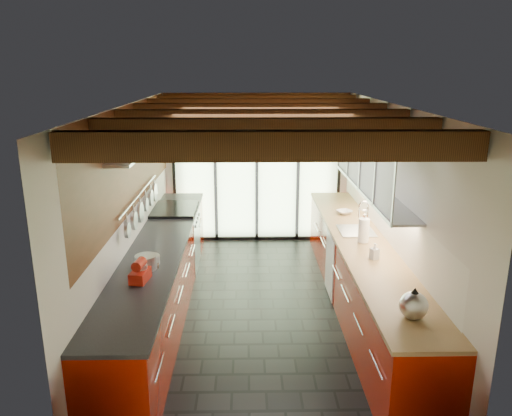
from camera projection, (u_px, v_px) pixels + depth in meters
name	position (u px, v px, depth m)	size (l,w,h in m)	color
ground	(261.00, 309.00, 6.47)	(5.50, 5.50, 0.00)	black
room_shell	(261.00, 185.00, 6.01)	(5.50, 5.50, 5.50)	silver
ceiling_beams	(261.00, 114.00, 6.15)	(3.14, 5.06, 4.90)	#593316
glass_door	(257.00, 149.00, 8.60)	(2.95, 0.10, 2.90)	#C6EAAD
left_counter	(161.00, 277.00, 6.32)	(0.68, 5.00, 0.92)	#971100
range_stove	(176.00, 238.00, 7.71)	(0.66, 0.90, 0.97)	silver
right_counter	(361.00, 275.00, 6.37)	(0.68, 5.00, 0.92)	#971100
sink_assembly	(357.00, 228.00, 6.61)	(0.45, 0.52, 0.43)	silver
upper_cabinets_right	(374.00, 164.00, 6.27)	(0.34, 3.00, 3.00)	silver
left_wall_fixtures	(143.00, 169.00, 6.19)	(0.28, 2.60, 0.96)	silver
stand_mixer	(140.00, 272.00, 5.08)	(0.19, 0.29, 0.24)	red
pot_large	(146.00, 262.00, 5.39)	(0.24, 0.24, 0.15)	silver
pot_small	(149.00, 260.00, 5.54)	(0.24, 0.24, 0.09)	silver
cutting_board	(149.00, 263.00, 5.54)	(0.22, 0.30, 0.03)	brown
kettle	(414.00, 304.00, 4.33)	(0.27, 0.32, 0.29)	silver
paper_towel	(364.00, 231.00, 6.17)	(0.15, 0.15, 0.36)	white
soap_bottle	(375.00, 251.00, 5.65)	(0.08, 0.09, 0.19)	silver
bowl	(344.00, 212.00, 7.40)	(0.22, 0.22, 0.05)	silver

